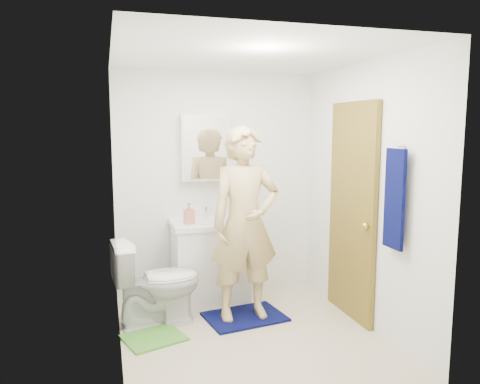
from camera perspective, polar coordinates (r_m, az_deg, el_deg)
The scene contains 22 objects.
floor at distance 4.33m, azimuth 1.11°, elevation -17.01°, with size 2.20×2.40×0.02m, color beige.
ceiling at distance 3.97m, azimuth 1.21°, elevation 16.51°, with size 2.20×2.40×0.02m, color white.
wall_back at distance 5.13m, azimuth -2.84°, elevation 1.01°, with size 2.20×0.02×2.40m, color white.
wall_front at distance 2.86m, azimuth 8.37°, elevation -4.58°, with size 2.20×0.02×2.40m, color white.
wall_left at distance 3.80m, azimuth -15.03°, elevation -1.68°, with size 0.02×2.40×2.40m, color white.
wall_right at distance 4.43m, azimuth 15.00°, elevation -0.35°, with size 0.02×2.40×2.40m, color white.
vanity_cabinet at distance 4.98m, azimuth -3.69°, elevation -8.62°, with size 0.75×0.55×0.80m, color white.
countertop at distance 4.88m, azimuth -3.73°, elevation -3.83°, with size 0.79×0.59×0.05m, color white.
sink_basin at distance 4.88m, azimuth -3.73°, elevation -3.65°, with size 0.40×0.40×0.03m, color white.
faucet at distance 5.03m, azimuth -4.18°, elevation -2.48°, with size 0.03×0.03×0.12m, color silver.
medicine_cabinet at distance 5.00m, azimuth -4.37°, elevation 5.41°, with size 0.50×0.12×0.70m, color white.
mirror_panel at distance 4.94m, azimuth -4.22°, elevation 5.38°, with size 0.46×0.01×0.66m, color white.
door at distance 4.56m, azimuth 13.47°, elevation -2.29°, with size 0.05×0.80×2.05m, color olive.
door_knob at distance 4.29m, azimuth 15.08°, elevation -4.01°, with size 0.07×0.07×0.07m, color gold.
towel at distance 3.91m, azimuth 18.32°, elevation -0.81°, with size 0.03×0.24×0.80m, color #070B43.
towel_hook at distance 3.89m, azimuth 19.08°, elevation 5.34°, with size 0.02×0.02×0.06m, color silver.
toilet at distance 4.45m, azimuth -10.11°, elevation -10.76°, with size 0.45×0.78×0.80m, color white.
bath_mat at distance 4.64m, azimuth 0.58°, elevation -14.96°, with size 0.73×0.52×0.02m, color #070B43.
green_rug at distance 4.30m, azimuth -10.45°, elevation -17.07°, with size 0.49×0.41×0.02m, color #55A336.
soap_dispenser at distance 4.74m, azimuth -6.23°, elevation -2.61°, with size 0.09×0.10×0.21m, color #D47662.
toothbrush_cup at distance 5.00m, azimuth -0.56°, elevation -2.59°, with size 0.14×0.14×0.11m, color #914292.
man at distance 4.36m, azimuth 0.61°, elevation -3.89°, with size 0.66×0.43×1.81m, color tan.
Camera 1 is at (-1.17, -3.75, 1.81)m, focal length 35.00 mm.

